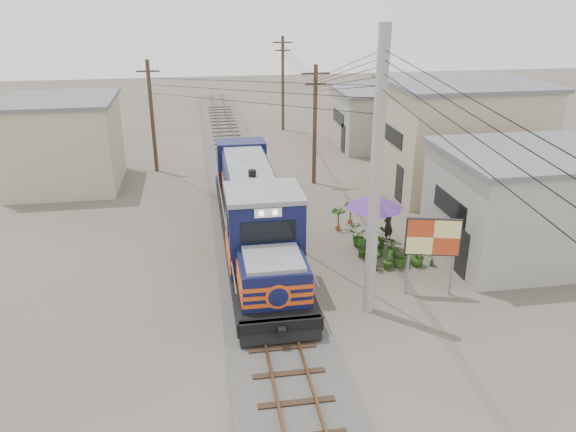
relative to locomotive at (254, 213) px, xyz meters
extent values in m
plane|color=#473F35|center=(0.00, -5.42, -1.69)|extent=(120.00, 120.00, 0.00)
cube|color=#595651|center=(0.00, 4.58, -1.61)|extent=(3.60, 70.00, 0.16)
cube|color=#51331E|center=(-0.54, 4.58, -1.43)|extent=(0.08, 70.00, 0.12)
cube|color=#51331E|center=(0.54, 4.58, -1.43)|extent=(0.08, 70.00, 0.12)
cube|color=black|center=(0.00, 0.05, -0.94)|extent=(2.82, 15.56, 0.53)
cube|color=black|center=(0.00, -4.81, -1.23)|extent=(2.14, 3.11, 0.63)
cube|color=black|center=(0.00, 4.91, -1.23)|extent=(2.14, 3.11, 0.63)
cube|color=#0F1237|center=(0.00, -5.98, -0.11)|extent=(2.31, 2.33, 1.46)
cube|color=#0F1237|center=(0.00, -3.55, 0.67)|extent=(2.76, 2.53, 3.02)
cube|color=slate|center=(0.00, -3.55, 2.23)|extent=(2.82, 2.66, 0.18)
cube|color=black|center=(0.00, -4.82, 1.20)|extent=(1.97, 0.06, 0.78)
cube|color=white|center=(0.00, -4.83, 1.93)|extent=(0.97, 0.06, 0.34)
cube|color=#0F1237|center=(0.00, 2.48, 0.28)|extent=(2.20, 9.53, 2.24)
cube|color=slate|center=(0.00, 2.48, 1.45)|extent=(1.97, 9.53, 0.18)
cube|color=#CE4513|center=(0.00, 0.05, -0.40)|extent=(2.86, 15.56, 0.14)
cube|color=#CE4513|center=(0.00, 0.05, -0.11)|extent=(2.86, 15.56, 0.14)
cube|color=#CE4513|center=(0.00, 0.05, 0.18)|extent=(2.86, 15.56, 0.14)
cylinder|color=#9E9B93|center=(3.50, -5.92, 3.31)|extent=(0.40, 0.40, 10.00)
cylinder|color=#4C3826|center=(4.50, 8.58, 1.81)|extent=(0.24, 0.24, 7.00)
cube|color=#4C3826|center=(4.50, 8.58, 4.81)|extent=(1.60, 0.10, 0.10)
cube|color=#4C3826|center=(4.50, 8.58, 4.21)|extent=(1.20, 0.10, 0.10)
cylinder|color=#4C3826|center=(4.80, 22.58, 2.06)|extent=(0.24, 0.24, 7.50)
cube|color=#4C3826|center=(4.80, 22.58, 5.31)|extent=(1.60, 0.10, 0.10)
cube|color=#4C3826|center=(4.80, 22.58, 4.71)|extent=(1.20, 0.10, 0.10)
cylinder|color=#4C3826|center=(-5.00, 12.58, 1.81)|extent=(0.24, 0.24, 7.00)
cube|color=#4C3826|center=(-5.00, 12.58, 4.81)|extent=(1.60, 0.10, 0.10)
cube|color=#4C3826|center=(-5.00, 12.58, 4.21)|extent=(1.20, 0.10, 0.10)
cube|color=gray|center=(11.50, -2.42, 0.56)|extent=(7.00, 6.00, 4.50)
cube|color=slate|center=(11.50, -2.42, 2.91)|extent=(7.35, 6.30, 0.20)
cube|color=black|center=(7.98, -2.42, 0.78)|extent=(0.05, 3.00, 0.90)
cube|color=tan|center=(12.50, 6.58, 1.31)|extent=(8.00, 7.00, 6.00)
cube|color=slate|center=(12.50, 6.58, 4.41)|extent=(8.40, 7.35, 0.20)
cube|color=black|center=(8.48, 6.58, 1.61)|extent=(0.05, 3.50, 0.90)
cube|color=gray|center=(11.00, 16.58, 0.31)|extent=(6.00, 6.00, 4.00)
cube|color=slate|center=(11.00, 16.58, 2.41)|extent=(6.30, 6.30, 0.20)
cube|color=black|center=(7.98, 16.58, 0.51)|extent=(0.05, 3.00, 0.90)
cube|color=tan|center=(-10.00, 10.58, 0.81)|extent=(6.00, 6.00, 5.00)
cube|color=slate|center=(-10.00, 10.58, 3.41)|extent=(6.30, 6.30, 0.20)
cube|color=black|center=(-13.02, 10.58, 1.06)|extent=(0.05, 3.00, 0.90)
cylinder|color=#99999E|center=(5.30, -4.95, -0.54)|extent=(0.10, 0.10, 2.30)
cylinder|color=#99999E|center=(6.90, -5.37, -0.54)|extent=(0.10, 0.10, 2.30)
cube|color=black|center=(6.10, -5.16, 0.70)|extent=(1.99, 0.62, 1.47)
cube|color=#BB3919|center=(6.10, -5.19, 0.70)|extent=(1.89, 0.56, 1.38)
cylinder|color=black|center=(5.06, -1.30, -1.64)|extent=(0.50, 0.50, 0.10)
cylinder|color=#99999E|center=(5.06, -1.30, -0.43)|extent=(0.05, 0.05, 2.52)
cone|color=#492673|center=(5.06, -1.30, 0.77)|extent=(2.78, 2.78, 0.63)
imported|color=black|center=(6.15, -0.23, -0.83)|extent=(0.74, 0.72, 1.72)
imported|color=#284F16|center=(4.70, -2.94, -1.15)|extent=(0.59, 0.68, 1.08)
imported|color=#284F16|center=(5.23, -2.95, -1.26)|extent=(0.50, 0.57, 0.86)
imported|color=#284F16|center=(5.81, -2.84, -1.21)|extent=(0.94, 1.03, 0.97)
imported|color=#284F16|center=(6.58, -2.84, -1.18)|extent=(0.79, 0.79, 1.03)
imported|color=#284F16|center=(7.19, -2.95, -1.36)|extent=(0.30, 0.39, 0.66)
imported|color=#284F16|center=(4.48, -1.67, -1.28)|extent=(0.56, 0.58, 0.83)
imported|color=#284F16|center=(5.22, -1.71, -1.15)|extent=(1.26, 1.22, 1.08)
imported|color=#284F16|center=(5.87, -1.70, -1.28)|extent=(0.64, 0.64, 0.83)
imported|color=#284F16|center=(6.46, -1.85, -1.37)|extent=(0.41, 0.39, 0.65)
imported|color=#284F16|center=(7.26, -1.71, -1.29)|extent=(0.55, 0.57, 0.81)
imported|color=#284F16|center=(4.62, -0.55, -1.23)|extent=(1.02, 0.94, 0.93)
imported|color=#284F16|center=(5.16, -0.62, -1.31)|extent=(0.61, 0.61, 0.77)
imported|color=#284F16|center=(5.80, -0.56, -1.22)|extent=(0.59, 0.59, 0.94)
camera|label=1|loc=(-2.28, -22.97, 9.21)|focal=35.00mm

